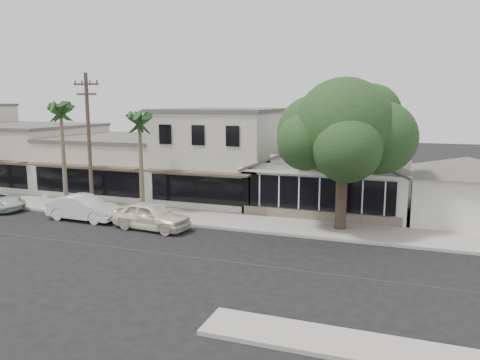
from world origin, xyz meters
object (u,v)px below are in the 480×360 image
at_px(utility_pole, 89,141).
at_px(car_1, 84,208).
at_px(shade_tree, 343,131).
at_px(car_0, 151,216).

distance_m(utility_pole, car_1, 4.18).
relative_size(utility_pole, shade_tree, 1.05).
height_order(car_0, shade_tree, shade_tree).
xyz_separation_m(utility_pole, shade_tree, (15.42, 2.03, 0.86)).
bearing_deg(car_1, car_0, -93.55).
height_order(car_1, shade_tree, shade_tree).
bearing_deg(utility_pole, car_0, -16.53).
relative_size(utility_pole, car_1, 1.91).
xyz_separation_m(car_0, car_1, (-5.00, 0.40, -0.01)).
height_order(car_0, car_1, car_0).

